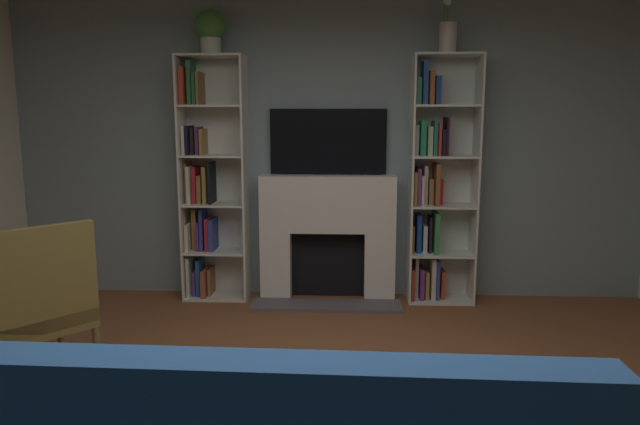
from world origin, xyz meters
The scene contains 8 objects.
wall_back_accent centered at (0.00, 2.75, 1.41)m, with size 5.79×0.06×2.83m, color gray.
fireplace centered at (0.00, 2.60, 0.60)m, with size 1.30×0.55×1.12m.
tv centered at (0.00, 2.69, 1.41)m, with size 1.03×0.06×0.58m, color black.
bookshelf_left centered at (-1.07, 2.60, 1.02)m, with size 0.58×0.32×2.15m.
bookshelf_right centered at (0.94, 2.61, 1.03)m, with size 0.58×0.32×2.15m.
potted_plant centered at (-1.01, 2.57, 2.37)m, with size 0.26×0.26×0.38m.
vase_with_flowers centered at (1.00, 2.58, 2.29)m, with size 0.14×0.14×0.45m.
armchair centered at (-1.64, 0.66, 0.54)m, with size 0.81×0.82×1.04m.
Camera 1 is at (0.16, -2.44, 1.63)m, focal length 32.16 mm.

